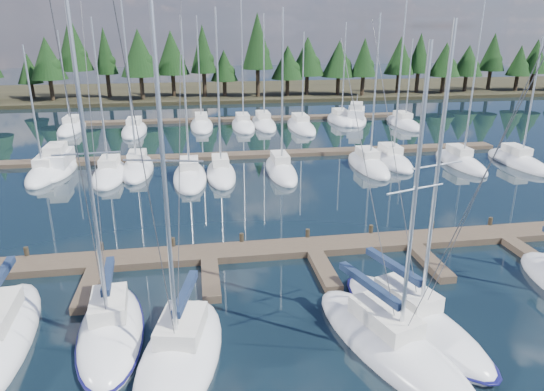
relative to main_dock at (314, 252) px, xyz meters
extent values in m
plane|color=black|center=(0.00, 12.64, -0.20)|extent=(260.00, 260.00, 0.00)
cube|color=black|center=(0.00, 72.64, 0.10)|extent=(220.00, 30.00, 0.60)
cube|color=#4D3F30|center=(0.00, 0.64, 0.00)|extent=(44.00, 2.00, 0.40)
cube|color=#4D3F30|center=(-12.00, -2.36, 0.00)|extent=(0.90, 4.00, 0.40)
cube|color=#4D3F30|center=(-6.00, -2.36, 0.00)|extent=(0.90, 4.00, 0.40)
cube|color=#4D3F30|center=(0.00, -2.36, 0.00)|extent=(0.90, 4.00, 0.40)
cube|color=#4D3F30|center=(6.00, -2.36, 0.00)|extent=(0.90, 4.00, 0.40)
cube|color=#4D3F30|center=(12.00, -2.36, 0.00)|extent=(0.90, 4.00, 0.40)
cylinder|color=#32291B|center=(-16.00, 1.64, 0.25)|extent=(0.26, 0.26, 0.90)
cylinder|color=#32291B|center=(-12.00, 1.64, 0.25)|extent=(0.26, 0.26, 0.90)
cylinder|color=#32291B|center=(-8.00, 1.64, 0.25)|extent=(0.26, 0.26, 0.90)
cylinder|color=#32291B|center=(-4.00, 1.64, 0.25)|extent=(0.26, 0.26, 0.90)
cylinder|color=#32291B|center=(0.00, 1.64, 0.25)|extent=(0.26, 0.26, 0.90)
cylinder|color=#32291B|center=(4.00, 1.64, 0.25)|extent=(0.26, 0.26, 0.90)
cylinder|color=#32291B|center=(8.00, 1.64, 0.25)|extent=(0.26, 0.26, 0.90)
cylinder|color=#32291B|center=(12.00, 1.64, 0.25)|extent=(0.26, 0.26, 0.90)
cube|color=#4D3F30|center=(0.00, 22.64, 0.00)|extent=(50.00, 1.80, 0.40)
cube|color=#4D3F30|center=(0.00, 42.64, 0.00)|extent=(46.00, 1.80, 0.40)
ellipsoid|color=silver|center=(-10.34, -6.27, -0.05)|extent=(3.23, 7.68, 1.90)
cube|color=silver|center=(-10.37, -5.89, 1.15)|extent=(1.64, 2.51, 0.70)
cylinder|color=silver|center=(-10.31, -6.64, 7.25)|extent=(0.17, 0.17, 12.90)
cylinder|color=silver|center=(-10.44, -5.00, 1.90)|extent=(0.38, 3.30, 0.12)
cube|color=#16233D|center=(-10.44, -5.00, 2.05)|extent=(0.60, 3.16, 0.30)
cylinder|color=silver|center=(-10.31, -6.64, 7.89)|extent=(2.37, 0.26, 0.07)
cylinder|color=#3F3F44|center=(-10.18, -8.25, 7.10)|extent=(0.29, 3.24, 13.21)
cylinder|color=#3F3F44|center=(-10.46, -4.66, 7.10)|extent=(0.35, 3.99, 13.21)
ellipsoid|color=#0D0D42|center=(-10.34, -6.27, 0.02)|extent=(3.36, 7.99, 0.18)
ellipsoid|color=silver|center=(-7.39, -8.28, -0.05)|extent=(4.59, 8.27, 1.90)
cube|color=silver|center=(-7.30, -7.90, 1.15)|extent=(2.14, 2.79, 0.70)
cylinder|color=silver|center=(-7.47, -8.67, 7.39)|extent=(0.19, 0.19, 13.19)
cylinder|color=silver|center=(-7.10, -6.99, 1.90)|extent=(0.85, 3.38, 0.12)
cube|color=#16233D|center=(-7.10, -6.99, 2.05)|extent=(1.04, 3.28, 0.30)
cylinder|color=silver|center=(-7.47, -8.67, 8.05)|extent=(2.64, 0.64, 0.07)
cylinder|color=#3F3F44|center=(-7.83, -10.31, 7.24)|extent=(0.75, 3.32, 13.50)
cylinder|color=#3F3F44|center=(-7.03, -6.64, 7.24)|extent=(0.92, 4.08, 13.50)
ellipsoid|color=silver|center=(0.99, -9.03, -0.05)|extent=(5.57, 9.80, 1.90)
cube|color=silver|center=(0.84, -8.58, 1.15)|extent=(2.40, 3.34, 0.70)
cylinder|color=silver|center=(1.13, -9.48, 6.33)|extent=(0.20, 0.20, 11.06)
cylinder|color=silver|center=(0.50, -7.51, 1.90)|extent=(1.39, 3.97, 0.12)
cube|color=#16233D|center=(0.50, -7.51, 2.05)|extent=(1.55, 3.86, 0.30)
cylinder|color=silver|center=(1.13, -9.48, 6.88)|extent=(2.43, 0.85, 0.07)
cylinder|color=#3F3F44|center=(1.76, -11.40, 6.18)|extent=(1.28, 3.88, 11.37)
cylinder|color=#3F3F44|center=(0.37, -7.11, 6.18)|extent=(1.57, 4.77, 11.37)
ellipsoid|color=silver|center=(2.60, -7.50, -0.05)|extent=(5.32, 9.12, 1.90)
cube|color=silver|center=(2.47, -7.09, 1.15)|extent=(2.32, 3.12, 0.70)
cylinder|color=silver|center=(2.73, -7.91, 6.66)|extent=(0.20, 0.20, 11.73)
cylinder|color=silver|center=(2.15, -6.10, 1.90)|extent=(1.29, 3.67, 0.12)
cube|color=#16233D|center=(2.15, -6.10, 2.05)|extent=(1.45, 3.58, 0.30)
cylinder|color=silver|center=(2.73, -7.91, 7.25)|extent=(2.42, 0.84, 0.07)
cylinder|color=#3F3F44|center=(3.31, -9.69, 6.51)|extent=(1.18, 3.59, 12.04)
cylinder|color=#3F3F44|center=(2.03, -5.72, 6.51)|extent=(1.45, 4.42, 12.04)
ellipsoid|color=#0D0D42|center=(2.60, -7.50, 0.02)|extent=(5.53, 9.48, 0.18)
ellipsoid|color=silver|center=(-19.60, 18.69, -0.05)|extent=(2.60, 7.73, 1.90)
cube|color=silver|center=(-19.60, 19.07, 1.15)|extent=(1.43, 2.47, 0.70)
cylinder|color=silver|center=(-19.60, 18.30, 5.83)|extent=(0.16, 0.16, 10.06)
ellipsoid|color=silver|center=(-13.95, 17.52, -0.05)|extent=(2.77, 7.94, 1.90)
cube|color=silver|center=(-13.95, 17.91, 1.15)|extent=(1.52, 2.54, 0.70)
cylinder|color=silver|center=(-13.95, 17.12, 6.87)|extent=(0.16, 0.16, 12.15)
ellipsoid|color=silver|center=(-11.76, 19.15, -0.05)|extent=(2.76, 8.53, 1.90)
cube|color=silver|center=(-11.76, 19.57, 1.15)|extent=(1.52, 2.73, 0.70)
cylinder|color=silver|center=(-11.76, 18.72, 8.07)|extent=(0.16, 0.16, 14.54)
ellipsoid|color=silver|center=(-7.07, 15.77, -0.05)|extent=(2.82, 8.73, 1.90)
cube|color=silver|center=(-7.07, 16.21, 1.15)|extent=(1.55, 2.79, 0.70)
cylinder|color=silver|center=(-7.07, 15.34, 6.94)|extent=(0.16, 0.16, 12.30)
ellipsoid|color=silver|center=(-4.38, 16.28, -0.05)|extent=(2.52, 8.03, 1.90)
cube|color=silver|center=(-4.38, 16.68, 1.15)|extent=(1.38, 2.57, 0.70)
cylinder|color=silver|center=(-4.38, 15.88, 7.24)|extent=(0.16, 0.16, 12.88)
ellipsoid|color=silver|center=(0.97, 16.47, -0.05)|extent=(2.46, 8.90, 1.90)
cube|color=silver|center=(0.97, 16.92, 1.15)|extent=(1.35, 2.85, 0.70)
cylinder|color=silver|center=(0.97, 16.03, 7.24)|extent=(0.16, 0.16, 12.89)
ellipsoid|color=silver|center=(9.30, 16.93, -0.05)|extent=(2.69, 8.68, 1.90)
cube|color=silver|center=(9.30, 17.37, 1.15)|extent=(1.48, 2.78, 0.70)
cylinder|color=silver|center=(9.30, 16.50, 7.07)|extent=(0.16, 0.16, 12.54)
ellipsoid|color=silver|center=(12.04, 18.15, -0.05)|extent=(2.81, 8.13, 1.90)
cube|color=silver|center=(12.04, 18.56, 1.15)|extent=(1.55, 2.60, 0.70)
cylinder|color=silver|center=(12.04, 17.75, 7.98)|extent=(0.16, 0.16, 14.36)
ellipsoid|color=silver|center=(18.27, 16.50, -0.05)|extent=(2.43, 8.57, 1.90)
cube|color=silver|center=(18.27, 16.93, 1.15)|extent=(1.34, 2.74, 0.70)
cylinder|color=silver|center=(18.27, 16.07, 8.16)|extent=(0.16, 0.16, 14.73)
ellipsoid|color=silver|center=(23.79, 15.83, -0.05)|extent=(2.60, 8.97, 1.90)
cube|color=silver|center=(23.79, 16.28, 1.15)|extent=(1.43, 2.87, 0.70)
cylinder|color=silver|center=(23.79, 15.38, 6.12)|extent=(0.16, 0.16, 10.65)
ellipsoid|color=silver|center=(-21.87, 39.38, -0.05)|extent=(2.89, 9.38, 1.90)
cube|color=silver|center=(-21.87, 39.85, 1.15)|extent=(1.59, 3.00, 0.70)
cylinder|color=silver|center=(-21.87, 38.91, 6.31)|extent=(0.16, 0.16, 11.02)
ellipsoid|color=silver|center=(-13.91, 36.76, -0.05)|extent=(2.92, 9.52, 1.90)
cube|color=silver|center=(-13.91, 37.24, 1.15)|extent=(1.61, 3.05, 0.70)
cylinder|color=silver|center=(-13.91, 36.29, 6.21)|extent=(0.16, 0.16, 10.82)
ellipsoid|color=silver|center=(-5.59, 38.72, -0.05)|extent=(2.89, 9.79, 1.90)
cube|color=silver|center=(-5.59, 39.21, 1.15)|extent=(1.59, 3.13, 0.70)
cylinder|color=silver|center=(-5.59, 38.23, 7.14)|extent=(0.16, 0.16, 12.69)
ellipsoid|color=silver|center=(-0.26, 37.75, -0.05)|extent=(2.88, 9.49, 1.90)
cube|color=silver|center=(-0.26, 38.22, 1.15)|extent=(1.58, 3.04, 0.70)
cylinder|color=silver|center=(-0.26, 37.28, 8.18)|extent=(0.16, 0.16, 14.76)
ellipsoid|color=silver|center=(2.57, 38.59, -0.05)|extent=(2.90, 10.72, 1.90)
cube|color=silver|center=(2.57, 39.13, 1.15)|extent=(1.59, 3.43, 0.70)
cylinder|color=silver|center=(2.57, 38.06, 7.27)|extent=(0.16, 0.16, 12.95)
ellipsoid|color=silver|center=(7.05, 35.90, -0.05)|extent=(2.99, 10.80, 1.90)
cube|color=silver|center=(7.05, 36.44, 1.15)|extent=(1.64, 3.46, 0.70)
cylinder|color=silver|center=(7.05, 35.36, 6.21)|extent=(0.16, 0.16, 10.83)
ellipsoid|color=silver|center=(13.38, 39.43, -0.05)|extent=(2.99, 8.50, 1.90)
cube|color=silver|center=(13.38, 39.86, 1.15)|extent=(1.64, 2.72, 0.70)
cylinder|color=silver|center=(13.38, 39.01, 6.76)|extent=(0.16, 0.16, 11.92)
ellipsoid|color=silver|center=(20.91, 35.72, -0.05)|extent=(2.75, 9.75, 1.90)
cube|color=silver|center=(20.91, 36.21, 1.15)|extent=(1.51, 3.12, 0.70)
cylinder|color=silver|center=(20.91, 35.23, 5.80)|extent=(0.16, 0.16, 10.00)
ellipsoid|color=silver|center=(-18.84, 20.49, -0.10)|extent=(2.86, 8.27, 1.65)
cube|color=silver|center=(-18.84, 20.49, 0.99)|extent=(2.12, 4.56, 1.10)
cube|color=silver|center=(-18.83, 20.08, 1.90)|extent=(1.55, 2.90, 0.82)
cylinder|color=silver|center=(-18.85, 21.32, 2.45)|extent=(0.08, 0.08, 1.46)
ellipsoid|color=silver|center=(15.47, 39.16, -0.10)|extent=(5.69, 9.19, 1.74)
cube|color=silver|center=(15.47, 39.16, 1.06)|extent=(3.68, 5.25, 1.16)
cube|color=silver|center=(15.32, 38.75, 2.03)|extent=(2.54, 3.41, 0.87)
cylinder|color=silver|center=(15.77, 39.98, 2.61)|extent=(0.10, 0.10, 1.55)
cylinder|color=black|center=(-34.04, 66.04, 1.67)|extent=(0.70, 0.70, 2.55)
cone|color=black|center=(-34.04, 66.04, 5.43)|extent=(4.08, 4.08, 4.96)
ellipsoid|color=black|center=(-33.54, 66.04, 4.29)|extent=(2.45, 2.45, 2.45)
cylinder|color=black|center=(-29.97, 62.85, 2.14)|extent=(0.70, 0.70, 3.49)
cone|color=black|center=(-29.97, 62.85, 7.28)|extent=(5.89, 5.89, 6.79)
ellipsoid|color=black|center=(-29.47, 62.85, 5.73)|extent=(3.54, 3.54, 3.54)
cylinder|color=black|center=(-26.39, 65.98, 2.69)|extent=(0.70, 0.70, 4.59)
cone|color=black|center=(-26.39, 65.98, 9.45)|extent=(6.11, 6.11, 8.93)
ellipsoid|color=black|center=(-25.89, 65.98, 7.41)|extent=(3.67, 3.67, 3.67)
cylinder|color=black|center=(-21.05, 65.15, 2.40)|extent=(0.70, 0.70, 4.00)
cone|color=black|center=(-21.05, 65.15, 8.29)|extent=(3.79, 3.79, 7.78)
ellipsoid|color=black|center=(-20.55, 65.15, 6.51)|extent=(2.27, 2.27, 2.27)
cylinder|color=black|center=(-15.04, 61.45, 2.35)|extent=(0.70, 0.70, 3.91)
cone|color=black|center=(-15.04, 61.45, 8.10)|extent=(6.39, 6.39, 7.60)
ellipsoid|color=black|center=(-14.54, 61.45, 6.37)|extent=(3.83, 3.83, 3.83)
cylinder|color=black|center=(-9.90, 65.04, 2.30)|extent=(0.70, 0.70, 3.81)
cone|color=black|center=(-9.90, 65.04, 7.91)|extent=(5.92, 5.92, 7.41)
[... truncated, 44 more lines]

